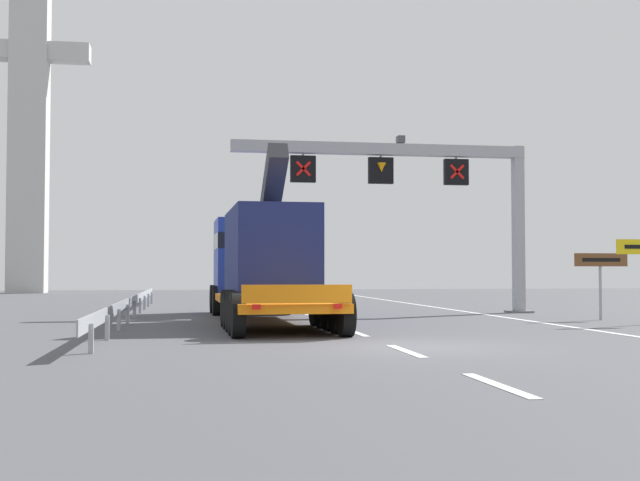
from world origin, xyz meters
TOP-DOWN VIEW (x-y plane):
  - ground at (0.00, 0.00)m, footprint 112.00×112.00m
  - lane_markings at (-0.47, 21.67)m, footprint 0.20×57.94m
  - edge_line_right at (6.20, 12.00)m, footprint 0.20×63.00m
  - overhead_lane_gantry at (3.96, 13.45)m, footprint 11.89×0.90m
  - heavy_haul_truck_orange at (-2.50, 10.22)m, footprint 3.27×14.11m
  - tourist_info_sign_brown at (8.84, 8.36)m, footprint 1.90×0.15m
  - guardrail_left at (-6.84, 12.18)m, footprint 0.13×28.37m
  - bridge_pylon_distant at (-17.20, 47.52)m, footprint 9.00×2.00m

SIDE VIEW (x-z plane):
  - ground at x=0.00m, z-range 0.00..0.00m
  - edge_line_right at x=6.20m, z-range 0.00..0.01m
  - lane_markings at x=-0.47m, z-range 0.00..0.01m
  - guardrail_left at x=-6.84m, z-range 0.18..0.94m
  - tourist_info_sign_brown at x=8.84m, z-range 0.63..2.88m
  - heavy_haul_truck_orange at x=-2.50m, z-range -0.66..4.64m
  - overhead_lane_gantry at x=3.96m, z-range 1.90..8.83m
  - bridge_pylon_distant at x=-17.20m, z-range 0.39..30.42m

